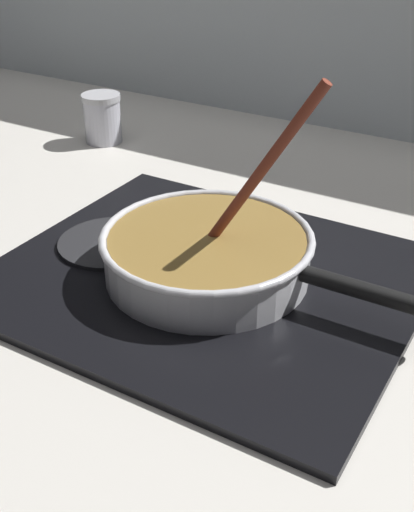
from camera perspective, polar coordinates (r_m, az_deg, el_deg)
ground at (r=0.92m, az=-11.00°, el=-3.55°), size 2.40×1.60×0.04m
hob_plate at (r=0.90m, az=0.00°, el=-1.94°), size 0.56×0.48×0.01m
burner_ring at (r=0.90m, az=0.00°, el=-1.40°), size 0.18×0.18×0.01m
spare_burner at (r=0.98m, az=-8.37°, el=1.17°), size 0.16×0.16×0.01m
cooking_pan at (r=0.88m, az=0.15°, el=0.27°), size 0.46×0.29×0.28m
condiment_jar at (r=1.40m, az=-9.09°, el=11.78°), size 0.08×0.08×0.10m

